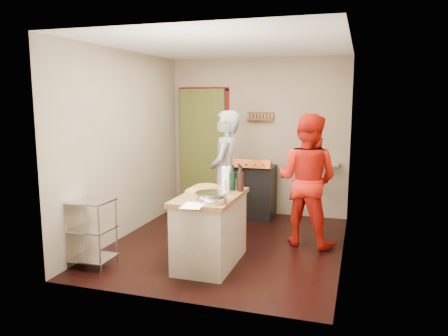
{
  "coord_description": "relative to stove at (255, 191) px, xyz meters",
  "views": [
    {
      "loc": [
        1.66,
        -5.4,
        1.95
      ],
      "look_at": [
        -0.04,
        0.0,
        1.04
      ],
      "focal_mm": 35.0,
      "sensor_mm": 36.0,
      "label": 1
    }
  ],
  "objects": [
    {
      "name": "wire_shelving",
      "position": [
        -1.33,
        -2.62,
        -0.01
      ],
      "size": [
        0.48,
        0.4,
        0.8
      ],
      "color": "silver",
      "rests_on": "ground"
    },
    {
      "name": "stove",
      "position": [
        0.0,
        0.0,
        0.0
      ],
      "size": [
        0.6,
        0.63,
        1.0
      ],
      "color": "black",
      "rests_on": "ground"
    },
    {
      "name": "person_red",
      "position": [
        0.95,
        -1.08,
        0.43
      ],
      "size": [
        0.99,
        0.86,
        1.75
      ],
      "primitive_type": "imported",
      "rotation": [
        0.0,
        0.0,
        2.89
      ],
      "color": "red",
      "rests_on": "ground"
    },
    {
      "name": "floor",
      "position": [
        -0.05,
        -1.42,
        -0.45
      ],
      "size": [
        3.5,
        3.5,
        0.0
      ],
      "primitive_type": "plane",
      "color": "black",
      "rests_on": "ground"
    },
    {
      "name": "right_wall",
      "position": [
        1.45,
        -1.42,
        0.85
      ],
      "size": [
        0.04,
        3.5,
        2.6
      ],
      "primitive_type": "cube",
      "color": "tan",
      "rests_on": "ground"
    },
    {
      "name": "back_wall",
      "position": [
        -0.69,
        0.36,
        0.68
      ],
      "size": [
        3.0,
        0.44,
        2.6
      ],
      "color": "tan",
      "rests_on": "ground"
    },
    {
      "name": "island",
      "position": [
        -0.03,
        -2.15,
        -0.0
      ],
      "size": [
        0.66,
        1.27,
        1.15
      ],
      "color": "beige",
      "rests_on": "ground"
    },
    {
      "name": "left_wall",
      "position": [
        -1.55,
        -1.42,
        0.85
      ],
      "size": [
        0.04,
        3.5,
        2.6
      ],
      "primitive_type": "cube",
      "color": "tan",
      "rests_on": "ground"
    },
    {
      "name": "ceiling",
      "position": [
        -0.05,
        -1.42,
        2.16
      ],
      "size": [
        3.0,
        3.5,
        0.02
      ],
      "primitive_type": "cube",
      "color": "white",
      "rests_on": "back_wall"
    },
    {
      "name": "person_stripe",
      "position": [
        -0.18,
        -1.1,
        0.44
      ],
      "size": [
        0.47,
        0.68,
        1.78
      ],
      "primitive_type": "imported",
      "rotation": [
        0.0,
        0.0,
        -1.49
      ],
      "color": "#B2B2B7",
      "rests_on": "ground"
    }
  ]
}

